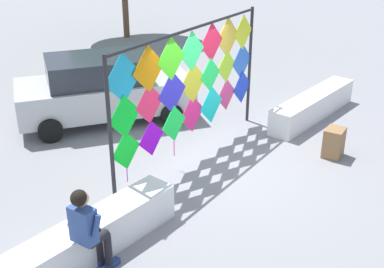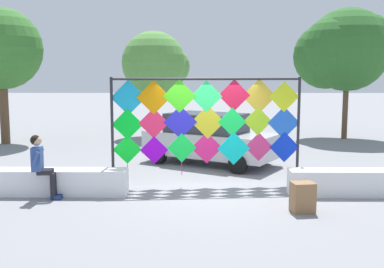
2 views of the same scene
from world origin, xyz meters
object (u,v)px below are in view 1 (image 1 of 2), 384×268
object	(u,v)px
kite_display_rack	(192,79)
parked_car	(103,88)
seated_vendor	(88,226)
cardboard_box_large	(334,143)

from	to	relation	value
kite_display_rack	parked_car	xyz separation A→B (m)	(0.15, 2.86, -0.88)
seated_vendor	cardboard_box_large	size ratio (longest dim) A/B	2.37
cardboard_box_large	kite_display_rack	bearing A→B (deg)	130.43
seated_vendor	parked_car	distance (m)	5.63
cardboard_box_large	seated_vendor	bearing A→B (deg)	170.60
seated_vendor	cardboard_box_large	world-z (taller)	seated_vendor
parked_car	seated_vendor	bearing A→B (deg)	-132.66
parked_car	cardboard_box_large	distance (m)	5.36
kite_display_rack	seated_vendor	xyz separation A→B (m)	(-3.67, -1.28, -0.84)
kite_display_rack	cardboard_box_large	size ratio (longest dim) A/B	7.65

